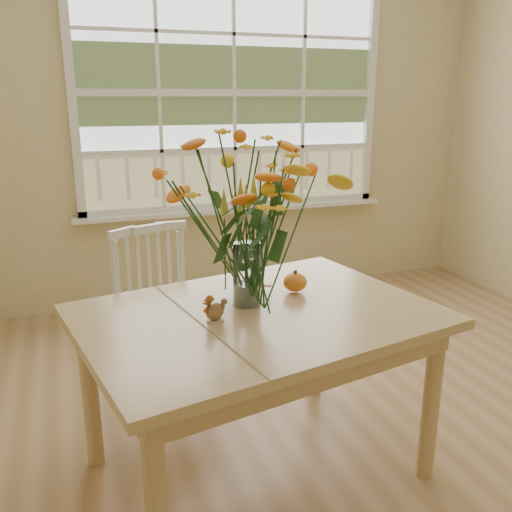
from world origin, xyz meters
name	(u,v)px	position (x,y,z in m)	size (l,w,h in m)	color
floor	(387,458)	(0.00, 0.00, -0.01)	(4.00, 4.50, 0.01)	#A17A4D
wall_back	(233,121)	(0.00, 2.25, 1.35)	(4.00, 0.02, 2.70)	#D0BE85
window	(234,95)	(0.00, 2.21, 1.53)	(2.42, 0.12, 1.74)	silver
dining_table	(258,333)	(-0.56, 0.12, 0.63)	(1.50, 1.20, 0.72)	tan
windsor_chair	(159,307)	(-0.83, 0.85, 0.50)	(0.51, 0.49, 0.89)	white
flower_vase	(246,213)	(-0.58, 0.21, 1.09)	(0.53, 0.53, 0.63)	white
pumpkin	(295,283)	(-0.34, 0.28, 0.76)	(0.10, 0.10, 0.08)	orange
turkey_figurine	(215,312)	(-0.75, 0.08, 0.76)	(0.10, 0.09, 0.10)	#CCB78C
dark_gourd	(249,285)	(-0.53, 0.33, 0.76)	(0.13, 0.09, 0.08)	#38160F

